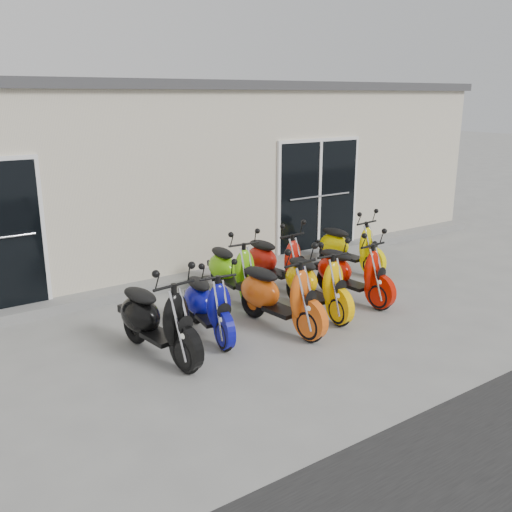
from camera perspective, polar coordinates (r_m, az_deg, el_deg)
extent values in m
plane|color=gray|center=(8.46, 2.34, -5.80)|extent=(80.00, 80.00, 0.00)
cube|color=beige|center=(12.50, -12.33, 8.50)|extent=(14.00, 6.00, 3.20)
cube|color=#3F3F42|center=(12.40, -12.80, 16.21)|extent=(14.20, 6.20, 0.16)
cube|color=gray|center=(10.02, -4.66, -1.90)|extent=(14.00, 0.40, 0.15)
cube|color=black|center=(8.76, -23.73, 2.23)|extent=(1.07, 0.08, 2.22)
cube|color=black|center=(11.35, 6.26, 6.32)|extent=(2.02, 0.08, 2.22)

